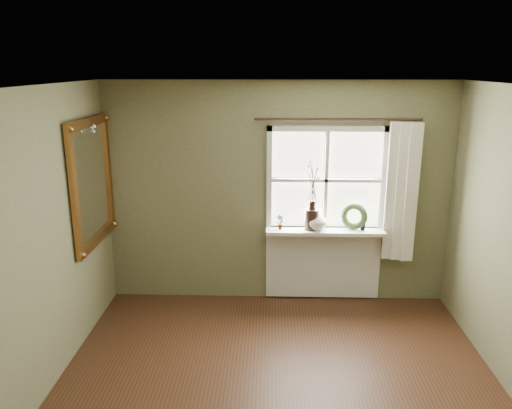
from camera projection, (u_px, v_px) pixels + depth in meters
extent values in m
plane|color=silver|center=(283.00, 90.00, 3.28)|extent=(4.50, 4.50, 0.00)
cube|color=#666643|center=(278.00, 193.00, 5.85)|extent=(4.00, 0.10, 2.60)
cube|color=#666643|center=(5.00, 269.00, 3.70)|extent=(0.10, 4.50, 2.60)
cube|color=silver|center=(324.00, 229.00, 5.87)|extent=(1.36, 0.06, 0.06)
cube|color=silver|center=(328.00, 129.00, 5.55)|extent=(1.36, 0.06, 0.06)
cube|color=silver|center=(269.00, 180.00, 5.73)|extent=(0.06, 0.06, 1.24)
cube|color=silver|center=(383.00, 181.00, 5.69)|extent=(0.06, 0.06, 1.24)
cube|color=silver|center=(326.00, 180.00, 5.71)|extent=(1.24, 0.05, 0.04)
cube|color=silver|center=(326.00, 180.00, 5.71)|extent=(0.04, 0.05, 1.12)
cube|color=white|center=(298.00, 154.00, 5.66)|extent=(0.59, 0.01, 0.53)
cube|color=white|center=(356.00, 155.00, 5.64)|extent=(0.59, 0.01, 0.53)
cube|color=white|center=(297.00, 204.00, 5.82)|extent=(0.59, 0.01, 0.53)
cube|color=white|center=(353.00, 205.00, 5.80)|extent=(0.59, 0.01, 0.53)
cube|color=silver|center=(325.00, 231.00, 5.77)|extent=(1.36, 0.26, 0.04)
cube|color=silver|center=(323.00, 263.00, 5.99)|extent=(1.36, 0.04, 0.88)
cylinder|color=black|center=(312.00, 219.00, 5.73)|extent=(0.18, 0.18, 0.24)
imported|color=beige|center=(316.00, 219.00, 5.73)|extent=(0.25, 0.25, 0.24)
torus|color=#2C441E|center=(354.00, 219.00, 5.76)|extent=(0.34, 0.24, 0.32)
imported|color=#2C441E|center=(280.00, 222.00, 5.75)|extent=(0.11, 0.09, 0.18)
imported|color=#2C441E|center=(364.00, 223.00, 5.73)|extent=(0.11, 0.10, 0.17)
cube|color=silver|center=(401.00, 193.00, 5.62)|extent=(0.36, 0.12, 1.59)
cylinder|color=black|center=(338.00, 119.00, 5.46)|extent=(1.84, 0.03, 0.03)
cube|color=white|center=(92.00, 182.00, 5.26)|extent=(0.02, 0.94, 1.15)
cube|color=brown|center=(87.00, 122.00, 5.09)|extent=(0.05, 1.13, 0.10)
cube|color=brown|center=(98.00, 238.00, 5.43)|extent=(0.05, 1.13, 0.10)
cube|color=brown|center=(74.00, 194.00, 4.76)|extent=(0.05, 0.10, 1.15)
cube|color=brown|center=(108.00, 172.00, 5.76)|extent=(0.05, 0.10, 1.15)
sphere|color=silver|center=(92.00, 128.00, 5.07)|extent=(0.04, 0.04, 0.04)
sphere|color=silver|center=(93.00, 131.00, 5.11)|extent=(0.04, 0.04, 0.04)
sphere|color=silver|center=(94.00, 126.00, 5.13)|extent=(0.04, 0.04, 0.04)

